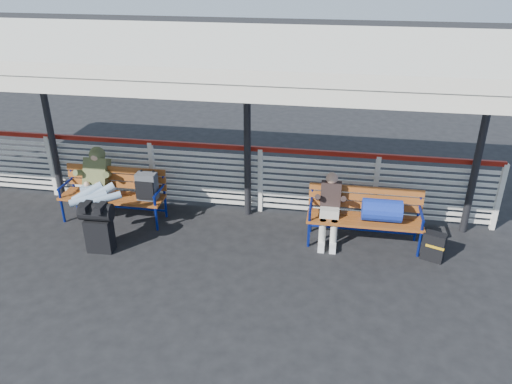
% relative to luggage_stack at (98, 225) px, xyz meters
% --- Properties ---
extents(ground, '(60.00, 60.00, 0.00)m').
position_rel_luggage_stack_xyz_m(ground, '(0.26, -0.16, -0.45)').
color(ground, black).
rests_on(ground, ground).
extents(fence, '(12.08, 0.08, 1.24)m').
position_rel_luggage_stack_xyz_m(fence, '(0.26, 1.74, 0.21)').
color(fence, silver).
rests_on(fence, ground).
extents(canopy, '(12.60, 3.60, 3.16)m').
position_rel_luggage_stack_xyz_m(canopy, '(0.26, 0.70, 2.59)').
color(canopy, silver).
rests_on(canopy, ground).
extents(luggage_stack, '(0.51, 0.30, 0.83)m').
position_rel_luggage_stack_xyz_m(luggage_stack, '(0.00, 0.00, 0.00)').
color(luggage_stack, black).
rests_on(luggage_stack, ground).
extents(bench_left, '(1.80, 0.56, 0.94)m').
position_rel_luggage_stack_xyz_m(bench_left, '(0.01, 1.03, 0.15)').
color(bench_left, '#91531C').
rests_on(bench_left, ground).
extents(bench_right, '(1.80, 0.56, 0.92)m').
position_rel_luggage_stack_xyz_m(bench_right, '(4.20, 0.91, 0.15)').
color(bench_right, '#91531C').
rests_on(bench_right, ground).
extents(traveler_man, '(0.94, 1.64, 0.77)m').
position_rel_luggage_stack_xyz_m(traveler_man, '(-0.35, 0.69, 0.25)').
color(traveler_man, '#93ABC5').
rests_on(traveler_man, ground).
extents(companion_person, '(0.32, 0.66, 1.15)m').
position_rel_luggage_stack_xyz_m(companion_person, '(3.51, 0.91, 0.14)').
color(companion_person, '#B9B6A7').
rests_on(companion_person, ground).
extents(suitcase_side, '(0.37, 0.30, 0.45)m').
position_rel_luggage_stack_xyz_m(suitcase_side, '(5.11, 0.61, -0.23)').
color(suitcase_side, black).
rests_on(suitcase_side, ground).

